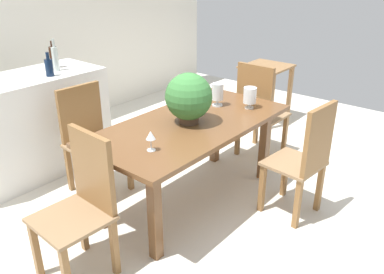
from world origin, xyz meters
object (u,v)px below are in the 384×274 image
Objects in this scene: crystal_vase_center_near at (218,92)px; wine_bottle_dark at (55,58)px; chair_head_end at (83,199)px; wine_bottle_amber at (49,67)px; dining_table at (191,133)px; wine_bottle_clear at (54,57)px; chair_near_right at (305,157)px; wine_glass at (151,136)px; side_table at (266,79)px; chair_far_left at (89,134)px; flower_centerpiece at (189,97)px; kitchen_counter at (30,126)px; crystal_vase_left at (250,96)px; chair_foot_end at (258,108)px.

crystal_vase_center_near is 0.68× the size of wine_bottle_dark.
wine_bottle_amber reaches higher than chair_head_end.
wine_bottle_amber reaches higher than dining_table.
wine_bottle_clear is at bearing 95.94° from dining_table.
wine_glass is (-1.01, 0.75, 0.32)m from chair_near_right.
wine_glass is at bearing -168.02° from dining_table.
side_table is (2.43, -1.03, -0.56)m from wine_bottle_dark.
chair_near_right is at bearing -61.89° from chair_far_left.
chair_far_left is at bearing 172.10° from side_table.
flower_centerpiece reaches higher than side_table.
chair_head_end is 1.77m from chair_near_right.
chair_far_left is 0.66× the size of kitchen_counter.
chair_head_end is at bearing -119.65° from wine_bottle_clear.
wine_glass is (-1.21, 0.07, -0.01)m from crystal_vase_left.
crystal_vase_center_near is (0.07, 0.95, 0.33)m from chair_near_right.
wine_bottle_amber is at bearing -130.67° from wine_bottle_clear.
chair_far_left is 1.32× the size of side_table.
crystal_vase_center_near is (0.48, 0.07, 0.23)m from dining_table.
chair_head_end is 1.70m from kitchen_counter.
wine_bottle_amber is at bearing 91.86° from chair_far_left.
chair_far_left is 5.02× the size of crystal_vase_left.
chair_foot_end reaches higher than kitchen_counter.
wine_bottle_clear is at bearing 153.93° from side_table.
chair_head_end is at bearing -126.00° from chair_far_left.
wine_bottle_amber is at bearing 160.75° from side_table.
dining_table is at bearing -69.80° from kitchen_counter.
kitchen_counter is at bearing 107.52° from chair_far_left.
crystal_vase_left is 0.86× the size of wine_bottle_amber.
chair_foot_end is 3.36× the size of wine_bottle_dark.
chair_head_end is (-1.13, -0.00, -0.10)m from dining_table.
wine_bottle_clear reaches higher than dining_table.
flower_centerpiece is at bearing -172.66° from crystal_vase_center_near.
crystal_vase_left is at bearing -43.25° from chair_far_left.
dining_table is 1.80× the size of chair_head_end.
chair_foot_end reaches higher than chair_far_left.
chair_head_end is 1.69m from wine_bottle_amber.
flower_centerpiece is 1.47m from wine_bottle_amber.
chair_far_left is 4.32× the size of wine_bottle_amber.
crystal_vase_left is (0.61, -0.19, 0.22)m from dining_table.
flower_centerpiece is 0.67m from crystal_vase_left.
crystal_vase_left is at bearing -58.13° from wine_bottle_amber.
chair_head_end is 5.20× the size of crystal_vase_left.
wine_glass reaches higher than dining_table.
crystal_vase_center_near is at bearing -57.24° from wine_bottle_amber.
chair_far_left is at bearing 133.45° from crystal_vase_left.
chair_near_right is at bearing 63.21° from chair_head_end.
chair_far_left is (0.73, 0.89, -0.01)m from chair_head_end.
chair_near_right is 1.01m from crystal_vase_center_near.
crystal_vase_center_near is (1.61, 0.08, 0.33)m from chair_head_end.
crystal_vase_center_near is (0.49, 0.06, -0.09)m from flower_centerpiece.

